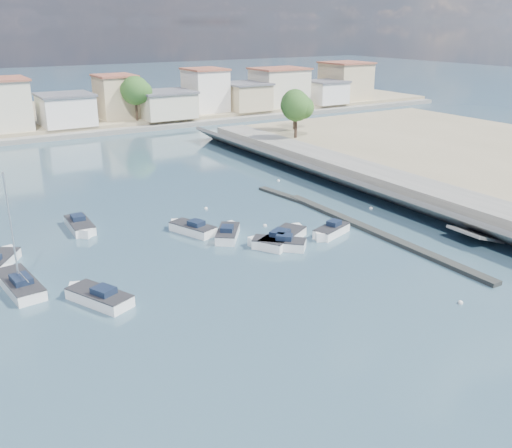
{
  "coord_description": "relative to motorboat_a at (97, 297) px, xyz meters",
  "views": [
    {
      "loc": [
        -27.89,
        -25.98,
        18.34
      ],
      "look_at": [
        -2.99,
        14.67,
        1.4
      ],
      "focal_mm": 40.0,
      "sensor_mm": 36.0,
      "label": 1
    }
  ],
  "objects": [
    {
      "name": "motorboat_h",
      "position": [
        17.59,
        2.8,
        -0.0
      ],
      "size": [
        5.86,
        4.57,
        1.48
      ],
      "color": "white",
      "rests_on": "ground"
    },
    {
      "name": "ground",
      "position": [
        18.76,
        29.95,
        -0.38
      ],
      "size": [
        400.0,
        400.0,
        0.0
      ],
      "primitive_type": "plane",
      "color": "#2D485B",
      "rests_on": "ground"
    },
    {
      "name": "motorboat_f",
      "position": [
        11.51,
        9.15,
        -0.0
      ],
      "size": [
        3.28,
        5.02,
        1.48
      ],
      "color": "white",
      "rests_on": "ground"
    },
    {
      "name": "motorboat_b",
      "position": [
        13.85,
        6.28,
        -0.0
      ],
      "size": [
        3.9,
        4.41,
        1.48
      ],
      "color": "white",
      "rests_on": "ground"
    },
    {
      "name": "motorboat_g",
      "position": [
        2.99,
        15.07,
        0.0
      ],
      "size": [
        2.06,
        5.52,
        1.48
      ],
      "color": "white",
      "rests_on": "ground"
    },
    {
      "name": "far_shore_land",
      "position": [
        18.76,
        81.95,
        0.32
      ],
      "size": [
        160.0,
        40.0,
        1.4
      ],
      "primitive_type": "cube",
      "color": "gray",
      "rests_on": "ground"
    },
    {
      "name": "motorboat_d",
      "position": [
        21.93,
        1.77,
        -0.0
      ],
      "size": [
        4.42,
        2.87,
        1.48
      ],
      "color": "white",
      "rests_on": "ground"
    },
    {
      "name": "motorboat_a",
      "position": [
        0.0,
        0.0,
        0.0
      ],
      "size": [
        3.84,
        5.41,
        1.48
      ],
      "color": "white",
      "rests_on": "ground"
    },
    {
      "name": "far_town",
      "position": [
        29.47,
        66.87,
        4.56
      ],
      "size": [
        113.01,
        12.8,
        8.35
      ],
      "color": "beige",
      "rests_on": "far_shore_land"
    },
    {
      "name": "motorboat_c",
      "position": [
        16.12,
        1.83,
        0.0
      ],
      "size": [
        4.44,
        4.35,
        1.48
      ],
      "color": "white",
      "rests_on": "ground"
    },
    {
      "name": "shore_trees",
      "position": [
        27.1,
        58.06,
        5.84
      ],
      "size": [
        74.56,
        38.32,
        7.92
      ],
      "color": "#38281E",
      "rests_on": "ground"
    },
    {
      "name": "breakwater",
      "position": [
        25.66,
        2.64,
        -0.21
      ],
      "size": [
        2.0,
        31.02,
        0.35
      ],
      "color": "black",
      "rests_on": "ground"
    },
    {
      "name": "seawall_walkway",
      "position": [
        37.26,
        2.95,
        0.52
      ],
      "size": [
        5.0,
        90.0,
        1.8
      ],
      "primitive_type": "cube",
      "color": "slate",
      "rests_on": "ground"
    },
    {
      "name": "far_shore_quay",
      "position": [
        18.76,
        60.95,
        0.02
      ],
      "size": [
        160.0,
        2.5,
        0.8
      ],
      "primitive_type": "cube",
      "color": "slate",
      "rests_on": "ground"
    },
    {
      "name": "mooring_buoys",
      "position": [
        24.1,
        3.33,
        -0.33
      ],
      "size": [
        15.11,
        34.01,
        0.38
      ],
      "color": "silver",
      "rests_on": "ground"
    },
    {
      "name": "sailboat",
      "position": [
        -4.23,
        5.05,
        0.03
      ],
      "size": [
        2.69,
        6.66,
        9.0
      ],
      "color": "white",
      "rests_on": "ground"
    }
  ]
}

